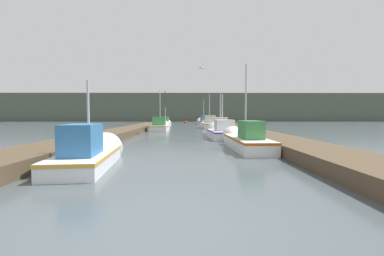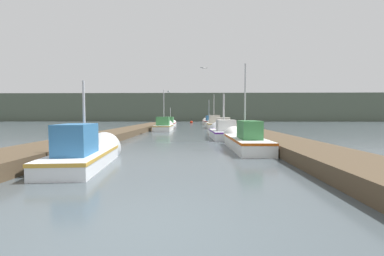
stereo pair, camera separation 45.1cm
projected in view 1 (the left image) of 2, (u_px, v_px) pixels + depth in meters
The scene contains 17 objects.
ground_plane at pixel (162, 232), 3.74m from camera, with size 200.00×200.00×0.00m.
dock_left at pixel (117, 133), 19.66m from camera, with size 2.35×40.00×0.48m.
dock_right at pixel (252, 133), 19.75m from camera, with size 2.35×40.00×0.48m.
distant_shore_ridge at pixel (188, 108), 69.02m from camera, with size 120.00×16.00×6.81m.
fishing_boat_0 at pixel (91, 153), 8.71m from camera, with size 1.93×4.85×3.28m.
fishing_boat_1 at pixel (244, 139), 13.13m from camera, with size 1.60×6.11×4.59m.
fishing_boat_2 at pixel (221, 132), 18.69m from camera, with size 2.01×5.00×3.70m.
fishing_boat_3 at pixel (220, 128), 23.25m from camera, with size 2.15×6.11×4.00m.
fishing_boat_4 at pixel (161, 126), 27.23m from camera, with size 1.70×4.91×4.79m.
fishing_boat_5 at pixel (209, 124), 32.58m from camera, with size 1.75×6.30×4.67m.
fishing_boat_6 at pixel (166, 123), 37.84m from camera, with size 1.42×5.48×3.07m.
fishing_boat_7 at pixel (203, 122), 43.06m from camera, with size 2.25×6.13×4.63m.
mooring_piling_0 at pixel (222, 123), 29.80m from camera, with size 0.31×0.31×1.29m.
mooring_piling_1 at pixel (160, 121), 39.58m from camera, with size 0.29×0.29×1.22m.
channel_buoy at pixel (186, 122), 49.87m from camera, with size 0.57×0.57×1.07m.
seagull_lead at pixel (165, 92), 22.38m from camera, with size 0.28×0.55×0.12m.
seagull_1 at pixel (203, 68), 17.71m from camera, with size 0.54×0.36×0.12m.
Camera 1 is at (0.41, -3.66, 1.71)m, focal length 24.00 mm.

